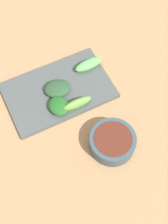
{
  "coord_description": "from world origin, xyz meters",
  "views": [
    {
      "loc": [
        -0.37,
        0.15,
        0.75
      ],
      "look_at": [
        -0.04,
        -0.01,
        0.05
      ],
      "focal_mm": 49.66,
      "sensor_mm": 36.0,
      "label": 1
    }
  ],
  "objects": [
    {
      "name": "tabletop",
      "position": [
        0.0,
        0.0,
        0.01
      ],
      "size": [
        2.1,
        2.1,
        0.02
      ],
      "primitive_type": "cube",
      "color": "#A27C53",
      "rests_on": "ground"
    },
    {
      "name": "sauce_bowl",
      "position": [
        -0.14,
        -0.04,
        0.04
      ],
      "size": [
        0.11,
        0.11,
        0.04
      ],
      "color": "#364A53",
      "rests_on": "tabletop"
    },
    {
      "name": "serving_plate",
      "position": [
        0.06,
        0.02,
        0.03
      ],
      "size": [
        0.18,
        0.29,
        0.01
      ],
      "primitive_type": "cube",
      "color": "#46504E",
      "rests_on": "tabletop"
    },
    {
      "name": "broccoli_leafy_0",
      "position": [
        0.06,
        0.02,
        0.04
      ],
      "size": [
        0.07,
        0.08,
        0.02
      ],
      "primitive_type": "ellipsoid",
      "rotation": [
        0.0,
        0.0,
        -0.24
      ],
      "color": "#274B2D",
      "rests_on": "serving_plate"
    },
    {
      "name": "broccoli_leafy_1",
      "position": [
        0.01,
        0.04,
        0.04
      ],
      "size": [
        0.07,
        0.06,
        0.02
      ],
      "primitive_type": "ellipsoid",
      "rotation": [
        0.0,
        0.0,
        0.11
      ],
      "color": "#1F5D1F",
      "rests_on": "serving_plate"
    },
    {
      "name": "broccoli_stalk_2",
      "position": [
        -0.01,
        -0.01,
        0.05
      ],
      "size": [
        0.02,
        0.08,
        0.03
      ],
      "primitive_type": "ellipsoid",
      "rotation": [
        0.0,
        0.0,
        -0.01
      ],
      "color": "#65A13F",
      "rests_on": "serving_plate"
    },
    {
      "name": "broccoli_stalk_3",
      "position": [
        0.09,
        -0.09,
        0.04
      ],
      "size": [
        0.03,
        0.09,
        0.03
      ],
      "primitive_type": "ellipsoid",
      "rotation": [
        0.0,
        0.0,
        0.05
      ],
      "color": "#5EBC5B",
      "rests_on": "serving_plate"
    }
  ]
}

